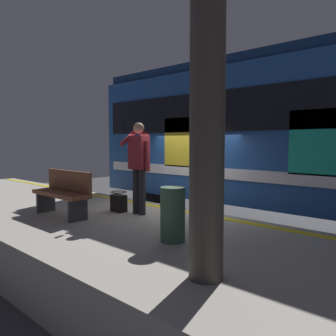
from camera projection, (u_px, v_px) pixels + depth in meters
ground_plane at (178, 244)px, 7.75m from camera, size 26.45×26.45×0.00m
platform at (111, 244)px, 6.32m from camera, size 17.64×3.80×0.87m
safety_line at (169, 208)px, 7.46m from camera, size 17.28×0.16×0.01m
track_rail_near at (210, 230)px, 8.66m from camera, size 22.93×0.08×0.16m
track_rail_far at (239, 221)px, 9.71m from camera, size 22.93×0.08×0.16m
train_carriage at (275, 132)px, 8.07m from camera, size 9.28×2.79×4.10m
passenger at (139, 160)px, 6.81m from camera, size 0.57×0.55×1.86m
handbag at (119, 202)px, 7.13m from camera, size 0.36×0.32×0.43m
station_column at (207, 88)px, 3.50m from camera, size 0.37×0.37×4.07m
bench at (63, 191)px, 6.72m from camera, size 1.52×0.44×0.90m
trash_bin at (173, 214)px, 4.99m from camera, size 0.37×0.37×0.81m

